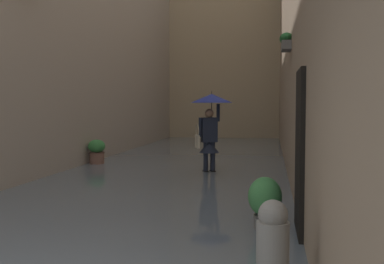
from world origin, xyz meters
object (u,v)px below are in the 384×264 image
object	(u,v)px
person_wading	(210,116)
mooring_bollard	(272,259)
potted_plant_mid_right	(97,152)
potted_plant_near_left	(265,202)

from	to	relation	value
person_wading	mooring_bollard	xyz separation A→B (m)	(-1.51, 7.62, -0.98)
person_wading	potted_plant_mid_right	bearing A→B (deg)	-15.90
potted_plant_near_left	mooring_bollard	bearing A→B (deg)	92.20
potted_plant_mid_right	potted_plant_near_left	world-z (taller)	potted_plant_near_left
person_wading	potted_plant_mid_right	xyz separation A→B (m)	(3.37, -0.96, -1.06)
mooring_bollard	potted_plant_near_left	bearing A→B (deg)	-87.80
person_wading	potted_plant_near_left	xyz separation A→B (m)	(-1.42, 5.20, -1.02)
mooring_bollard	person_wading	bearing A→B (deg)	-78.79
potted_plant_mid_right	mooring_bollard	size ratio (longest dim) A/B	0.78
potted_plant_mid_right	potted_plant_near_left	size ratio (longest dim) A/B	0.97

